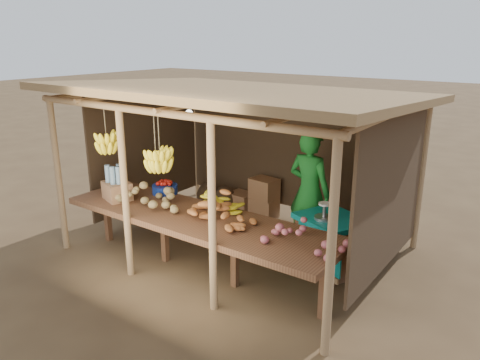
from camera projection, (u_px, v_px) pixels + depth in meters
The scene contains 13 objects.
ground at pixel (240, 247), 6.96m from camera, with size 60.00×60.00×0.00m, color brown.
stall_structure at pixel (239, 118), 6.46m from camera, with size 4.70×3.50×2.43m.
counter at pixel (197, 221), 6.00m from camera, with size 3.90×1.05×0.80m.
potato_heap at pixel (152, 193), 6.30m from camera, with size 1.04×0.63×0.37m, color #A18753, non-canonical shape.
sweet_potato_heap at pixel (218, 208), 5.78m from camera, with size 0.91×0.54×0.35m, color #BF6C31, non-canonical shape.
onion_heap at pixel (303, 231), 5.09m from camera, with size 0.91×0.55×0.36m, color #B95A60, non-canonical shape.
banana_pile at pixel (219, 199), 6.12m from camera, with size 0.57×0.34×0.35m, color yellow, non-canonical shape.
tomato_basin at pixel (165, 188), 6.84m from camera, with size 0.37×0.37×0.19m.
bottle_box at pixel (117, 186), 6.56m from camera, with size 0.48×0.43×0.50m.
vendor at pixel (309, 192), 6.65m from camera, with size 0.65×0.43×1.78m, color #1B7C29.
tarp_crate at pixel (330, 242), 6.17m from camera, with size 1.04×0.98×0.99m.
carton_stack at pixel (256, 200), 8.08m from camera, with size 0.93×0.37×0.69m.
burlap_sacks at pixel (216, 197), 8.41m from camera, with size 0.80×0.42×0.57m.
Camera 1 is at (3.69, -5.17, 3.00)m, focal length 35.00 mm.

